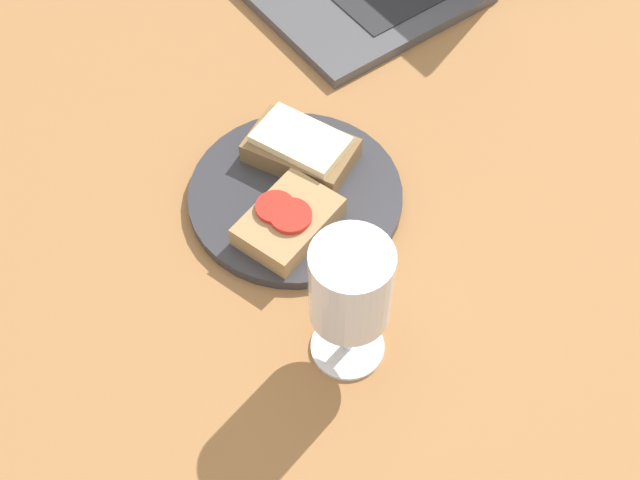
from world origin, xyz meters
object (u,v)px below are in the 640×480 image
(plate, at_px, (295,196))
(sandwich_with_tomato, at_px, (288,221))
(wine_glass, at_px, (350,290))
(sandwich_with_cheese, at_px, (301,148))

(plate, xyz_separation_m, sandwich_with_tomato, (0.03, -0.03, 0.02))
(wine_glass, bearing_deg, sandwich_with_tomato, 167.49)
(sandwich_with_cheese, bearing_deg, sandwich_with_tomato, -43.64)
(sandwich_with_cheese, height_order, wine_glass, wine_glass)
(sandwich_with_cheese, relative_size, wine_glass, 0.85)
(sandwich_with_tomato, bearing_deg, wine_glass, -12.51)
(sandwich_with_cheese, xyz_separation_m, wine_glass, (0.20, -0.09, 0.07))
(plate, distance_m, sandwich_with_cheese, 0.05)
(plate, xyz_separation_m, sandwich_with_cheese, (-0.03, 0.03, 0.02))
(plate, distance_m, sandwich_with_tomato, 0.05)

